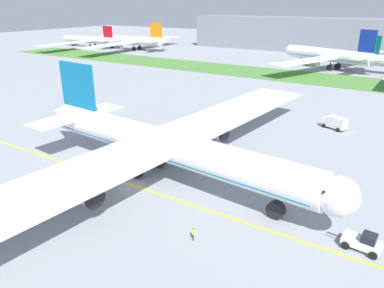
{
  "coord_description": "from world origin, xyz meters",
  "views": [
    {
      "loc": [
        33.8,
        -36.14,
        25.73
      ],
      "look_at": [
        2.93,
        12.15,
        3.47
      ],
      "focal_mm": 34.2,
      "sensor_mm": 36.0,
      "label": 1
    }
  ],
  "objects": [
    {
      "name": "parked_airliner_far_right",
      "position": [
        -0.24,
        121.68,
        5.56
      ],
      "size": [
        43.11,
        68.5,
        16.4
      ],
      "color": "white",
      "rests_on": "ground"
    },
    {
      "name": "apron_taxi_line",
      "position": [
        0.0,
        0.34,
        0.0
      ],
      "size": [
        280.0,
        0.36,
        0.01
      ],
      "primitive_type": "cube",
      "color": "yellow",
      "rests_on": "ground"
    },
    {
      "name": "terminal_building",
      "position": [
        -33.02,
        176.11,
        9.0
      ],
      "size": [
        117.98,
        20.0,
        18.0
      ],
      "primitive_type": "cube",
      "color": "gray",
      "rests_on": "ground"
    },
    {
      "name": "parked_airliner_far_left",
      "position": [
        -143.09,
        124.52,
        4.37
      ],
      "size": [
        45.91,
        74.15,
        12.87
      ],
      "color": "white",
      "rests_on": "ground"
    },
    {
      "name": "ground_plane",
      "position": [
        0.0,
        0.0,
        0.0
      ],
      "size": [
        600.0,
        600.0,
        0.0
      ],
      "primitive_type": "plane",
      "color": "#9399A0",
      "rests_on": "ground"
    },
    {
      "name": "parked_airliner_far_centre",
      "position": [
        -111.33,
        128.1,
        5.24
      ],
      "size": [
        49.99,
        79.82,
        15.44
      ],
      "color": "white",
      "rests_on": "ground"
    },
    {
      "name": "service_truck_baggage_loader",
      "position": [
        19.33,
        43.94,
        1.51
      ],
      "size": [
        5.68,
        3.92,
        2.78
      ],
      "color": "white",
      "rests_on": "ground"
    },
    {
      "name": "grass_median_strip",
      "position": [
        0.0,
        98.86,
        0.05
      ],
      "size": [
        320.0,
        24.0,
        0.1
      ],
      "primitive_type": "cube",
      "color": "#4C8438",
      "rests_on": "ground"
    },
    {
      "name": "pushback_tug",
      "position": [
        31.63,
        2.51,
        0.98
      ],
      "size": [
        5.97,
        2.75,
        2.14
      ],
      "color": "white",
      "rests_on": "ground"
    },
    {
      "name": "airliner_foreground",
      "position": [
        1.73,
        5.09,
        5.43
      ],
      "size": [
        57.36,
        93.22,
        15.97
      ],
      "color": "white",
      "rests_on": "ground"
    },
    {
      "name": "ground_crew_wingwalker_port",
      "position": [
        14.79,
        -6.13,
        0.98
      ],
      "size": [
        0.43,
        0.49,
        1.62
      ],
      "color": "black",
      "rests_on": "ground"
    }
  ]
}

